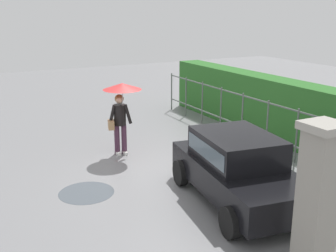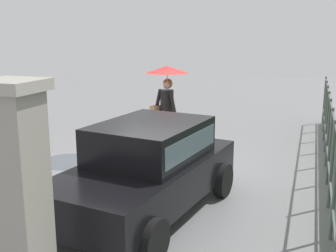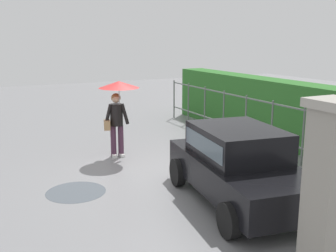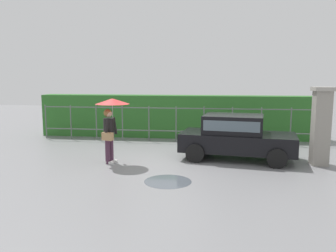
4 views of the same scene
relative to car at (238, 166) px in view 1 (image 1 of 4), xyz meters
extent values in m
plane|color=slate|center=(-2.19, -0.57, -0.80)|extent=(40.00, 40.00, 0.00)
cube|color=black|center=(0.06, -0.01, -0.22)|extent=(3.90, 2.17, 0.60)
cube|color=black|center=(-0.09, 0.01, 0.38)|extent=(2.09, 1.71, 0.60)
cube|color=#4C5B66|center=(-0.09, 0.01, 0.40)|extent=(1.95, 1.70, 0.33)
cylinder|color=black|center=(1.42, 0.63, -0.50)|extent=(0.62, 0.27, 0.60)
cylinder|color=black|center=(1.17, -1.03, -0.50)|extent=(0.62, 0.27, 0.60)
cylinder|color=black|center=(-1.05, 1.01, -0.50)|extent=(0.62, 0.27, 0.60)
cylinder|color=black|center=(-1.30, -0.65, -0.50)|extent=(0.62, 0.27, 0.60)
cube|color=red|center=(-1.70, 0.81, -0.07)|extent=(0.09, 0.21, 0.16)
cube|color=red|center=(-1.86, -0.27, -0.07)|extent=(0.09, 0.21, 0.16)
cylinder|color=#47283D|center=(-3.97, -0.98, -0.37)|extent=(0.15, 0.15, 0.86)
cylinder|color=#47283D|center=(-4.03, -1.18, -0.37)|extent=(0.15, 0.15, 0.86)
cube|color=white|center=(-3.92, -1.00, -0.76)|extent=(0.26, 0.10, 0.08)
cube|color=white|center=(-3.97, -1.19, -0.76)|extent=(0.26, 0.10, 0.08)
cylinder|color=black|center=(-4.00, -1.08, 0.35)|extent=(0.34, 0.34, 0.58)
sphere|color=#DBAD89|center=(-4.00, -1.08, 0.78)|extent=(0.22, 0.22, 0.22)
sphere|color=olive|center=(-4.03, -1.07, 0.80)|extent=(0.25, 0.25, 0.25)
cylinder|color=black|center=(-3.86, -0.89, 0.37)|extent=(0.15, 0.24, 0.56)
cylinder|color=black|center=(-3.99, -1.31, 0.37)|extent=(0.15, 0.24, 0.56)
cylinder|color=#B2B2B7|center=(-3.88, -1.03, 0.69)|extent=(0.02, 0.02, 0.77)
cone|color=red|center=(-3.88, -1.03, 1.16)|extent=(1.06, 1.06, 0.18)
cube|color=tan|center=(-3.96, -1.36, 0.11)|extent=(0.37, 0.25, 0.24)
cube|color=gray|center=(2.53, -0.43, 0.35)|extent=(0.48, 0.48, 2.30)
cube|color=#9E998E|center=(2.53, -0.43, 1.56)|extent=(0.60, 0.60, 0.12)
cylinder|color=#59605B|center=(-8.12, 2.79, -0.05)|extent=(0.05, 0.05, 1.50)
cylinder|color=#59605B|center=(-6.95, 2.79, -0.05)|extent=(0.05, 0.05, 1.50)
cylinder|color=#59605B|center=(-5.79, 2.79, -0.05)|extent=(0.05, 0.05, 1.50)
cylinder|color=#59605B|center=(-4.63, 2.79, -0.05)|extent=(0.05, 0.05, 1.50)
cylinder|color=#59605B|center=(-3.46, 2.79, -0.05)|extent=(0.05, 0.05, 1.50)
cylinder|color=#59605B|center=(-2.30, 2.79, -0.05)|extent=(0.05, 0.05, 1.50)
cylinder|color=#59605B|center=(-1.13, 2.79, -0.05)|extent=(0.05, 0.05, 1.50)
cylinder|color=#59605B|center=(0.03, 2.79, -0.05)|extent=(0.05, 0.05, 1.50)
cube|color=#59605B|center=(-2.30, 2.79, 0.62)|extent=(11.64, 0.03, 0.04)
cube|color=#59605B|center=(-2.30, 2.79, -0.35)|extent=(11.64, 0.03, 0.04)
cube|color=#2D6B28|center=(-2.30, 3.88, 0.15)|extent=(12.64, 0.90, 1.90)
cylinder|color=#4C545B|center=(-1.90, -2.75, -0.80)|extent=(1.25, 1.25, 0.00)
camera|label=1|loc=(6.60, -5.16, 3.20)|focal=44.56mm
camera|label=2|loc=(5.90, 2.39, 2.07)|focal=44.61mm
camera|label=3|loc=(6.14, -4.60, 2.39)|focal=43.46mm
camera|label=4|loc=(-0.76, -11.23, 1.91)|focal=36.13mm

